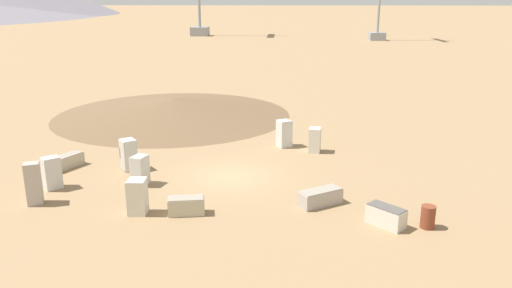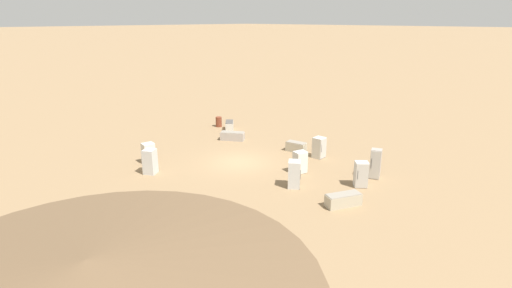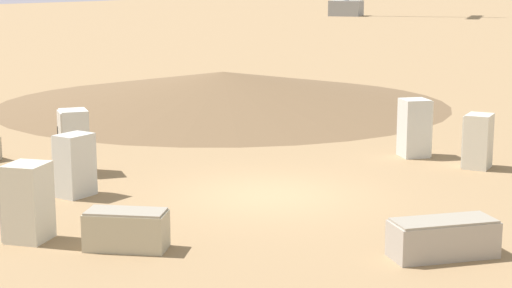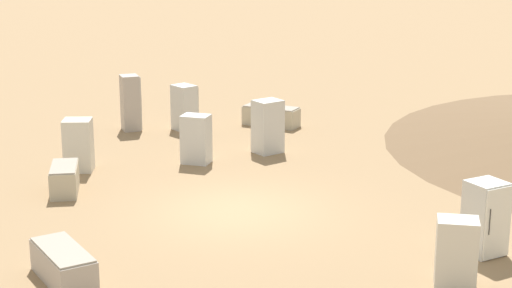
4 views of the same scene
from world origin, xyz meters
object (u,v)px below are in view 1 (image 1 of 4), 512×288
Objects in this scene: discarded_fridge_10 at (66,162)px; rusty_barrel at (428,217)px; discarded_fridge_1 at (386,216)px; discarded_fridge_0 at (34,184)px; discarded_fridge_8 at (320,197)px; discarded_fridge_4 at (140,170)px; discarded_fridge_9 at (52,173)px; discarded_fridge_7 at (129,155)px; discarded_fridge_3 at (284,133)px; discarded_fridge_2 at (186,206)px; discarded_fridge_5 at (315,140)px; discarded_fridge_6 at (137,197)px.

rusty_barrel reaches higher than discarded_fridge_10.
discarded_fridge_1 is at bearing 5.01° from discarded_fridge_10.
discarded_fridge_0 reaches higher than discarded_fridge_8.
discarded_fridge_4 is 3.98m from discarded_fridge_9.
discarded_fridge_7 reaches higher than discarded_fridge_1.
discarded_fridge_10 is at bearing 39.96° from discarded_fridge_8.
rusty_barrel is (-10.59, -5.54, -0.35)m from discarded_fridge_3.
discarded_fridge_10 is (0.11, 3.39, -0.47)m from discarded_fridge_7.
discarded_fridge_2 reaches higher than discarded_fridge_8.
discarded_fridge_5 is at bearing 137.96° from discarded_fridge_2.
discarded_fridge_0 is 1.21× the size of discarded_fridge_1.
discarded_fridge_8 is (-3.97, -9.51, -0.47)m from discarded_fridge_7.
discarded_fridge_5 is 7.62m from discarded_fridge_8.
discarded_fridge_7 is (-3.64, 9.69, 0.10)m from discarded_fridge_5.
discarded_fridge_7 reaches higher than discarded_fridge_5.
discarded_fridge_1 is 0.96× the size of discarded_fridge_3.
discarded_fridge_4 is at bearing -147.84° from discarded_fridge_2.
discarded_fridge_9 is (1.20, 12.27, 0.42)m from discarded_fridge_8.
discarded_fridge_5 is at bearing -122.78° from discarded_fridge_1.
discarded_fridge_3 is at bearing -33.29° from discarded_fridge_6.
rusty_barrel is (-1.42, -16.20, -0.48)m from discarded_fridge_0.
discarded_fridge_6 is (0.57, 9.94, 0.35)m from discarded_fridge_1.
discarded_fridge_5 is 0.93× the size of discarded_fridge_9.
discarded_fridge_7 is (2.05, 1.16, 0.10)m from discarded_fridge_4.
discarded_fridge_1 is at bearing -153.04° from discarded_fridge_7.
discarded_fridge_8 is at bearing -149.51° from discarded_fridge_7.
discarded_fridge_7 is 3.91m from discarded_fridge_9.
discarded_fridge_8 is 0.99× the size of discarded_fridge_10.
discarded_fridge_3 reaches higher than discarded_fridge_1.
discarded_fridge_5 is 0.95× the size of discarded_fridge_6.
discarded_fridge_6 is (-0.05, 2.00, 0.37)m from discarded_fridge_2.
discarded_fridge_1 is at bearing -160.63° from discarded_fridge_8.
discarded_fridge_6 is at bearing -60.98° from discarded_fridge_3.
discarded_fridge_2 is 0.78× the size of discarded_fridge_8.
discarded_fridge_0 reaches higher than discarded_fridge_10.
discarded_fridge_2 is 9.11m from discarded_fridge_10.
discarded_fridge_4 is 8.58m from discarded_fridge_8.
discarded_fridge_4 is 0.88× the size of discarded_fridge_7.
discarded_fridge_4 is 1.58× the size of rusty_barrel.
discarded_fridge_8 reaches higher than discarded_fridge_10.
discarded_fridge_6 reaches higher than discarded_fridge_1.
discarded_fridge_4 is (2.51, -3.87, -0.22)m from discarded_fridge_0.
discarded_fridge_1 is 1.04× the size of discarded_fridge_6.
discarded_fridge_6 reaches higher than discarded_fridge_8.
discarded_fridge_3 is 1.13× the size of discarded_fridge_5.
discarded_fridge_10 is (2.88, 0.64, -0.43)m from discarded_fridge_9.
rusty_barrel is (-9.62, -3.80, -0.25)m from discarded_fridge_5.
discarded_fridge_5 is (8.20, -12.41, -0.22)m from discarded_fridge_0.
discarded_fridge_0 is at bearing 112.37° from discarded_fridge_7.
discarded_fridge_1 is 11.21m from discarded_fridge_3.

